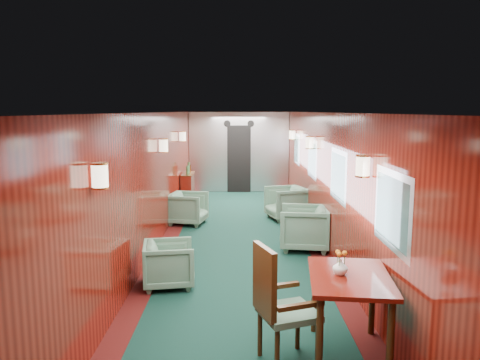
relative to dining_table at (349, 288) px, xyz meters
The scene contains 12 objects.
room 3.92m from the dining_table, 106.10° to the left, with size 12.00×12.10×2.40m.
bulkhead 9.64m from the dining_table, 96.29° to the left, with size 2.98×0.17×2.39m.
windows_right 4.00m from the dining_table, 83.68° to the left, with size 0.02×8.60×0.80m.
wall_sconces 4.49m from the dining_table, 104.03° to the left, with size 2.97×7.97×0.25m.
dining_table is the anchor object (origin of this frame).
side_chair 0.74m from the dining_table, 166.34° to the right, with size 0.66×0.68×1.19m.
credenza 7.99m from the dining_table, 107.44° to the left, with size 0.29×0.92×1.10m.
flower_vase 0.23m from the dining_table, 169.47° to the left, with size 0.15×0.15×0.16m, color silver.
armchair_left_near 2.82m from the dining_table, 137.55° to the left, with size 0.68×0.69×0.63m, color #1F4A3A.
armchair_left_far 5.91m from the dining_table, 111.56° to the left, with size 0.74×0.76×0.69m, color #1F4A3A.
armchair_right_near 3.64m from the dining_table, 88.85° to the left, with size 0.82×0.85×0.77m, color #1F4A3A.
armchair_right_far 5.94m from the dining_table, 90.05° to the left, with size 0.79×0.81×0.74m, color #1F4A3A.
Camera 1 is at (-0.05, -8.05, 2.43)m, focal length 35.00 mm.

